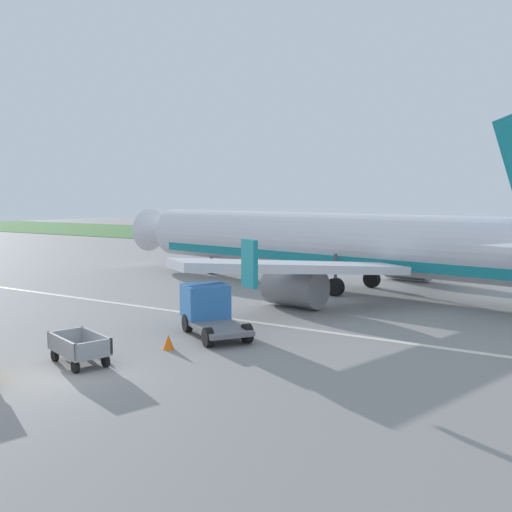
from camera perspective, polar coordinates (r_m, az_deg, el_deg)
The scene contains 9 objects.
ground_plane at distance 21.10m, azimuth -18.63°, elevation -11.18°, with size 220.00×220.00×0.00m, color gray.
grass_strip at distance 76.45m, azimuth 20.35°, elevation 0.99°, with size 220.00×28.00×0.06m, color #3D7033.
apron_stripe at distance 28.81m, azimuth -1.73°, elevation -6.29°, with size 120.00×0.36×0.01m, color silver.
airplane at distance 38.23m, azimuth 7.79°, elevation 1.30°, with size 37.61×30.32×11.34m.
baggage_cart_second_in_row at distance 22.31m, azimuth -16.93°, elevation -8.59°, with size 3.61×2.09×1.07m.
service_truck_beside_carts at distance 26.15m, azimuth -4.65°, elevation -5.11°, with size 4.69×4.02×2.10m.
traffic_cone_near_plane at distance 23.64m, azimuth -8.57°, elevation -8.33°, with size 0.46×0.46×0.60m, color orange.
traffic_cone_mid_apron at distance 29.05m, azimuth -4.26°, elevation -5.57°, with size 0.48×0.48×0.63m, color orange.
traffic_cone_by_carts at distance 23.59m, azimuth -15.47°, elevation -8.47°, with size 0.48×0.48×0.63m, color orange.
Camera 1 is at (15.81, -12.57, 6.08)m, focal length 40.82 mm.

